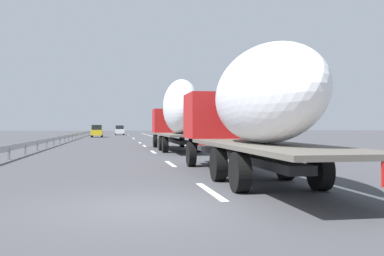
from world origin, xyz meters
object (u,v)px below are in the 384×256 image
(car_yellow_coupe, at_px, (97,131))
(truck_trailing, at_px, (250,106))
(car_white_van, at_px, (120,130))
(truck_lead, at_px, (178,112))
(road_sign, at_px, (186,122))

(car_yellow_coupe, bearing_deg, truck_trailing, -172.81)
(truck_trailing, distance_m, car_white_van, 75.38)
(car_yellow_coupe, bearing_deg, car_white_van, -11.32)
(car_yellow_coupe, bearing_deg, truck_lead, -169.88)
(car_yellow_coupe, height_order, road_sign, road_sign)
(truck_lead, xyz_separation_m, truck_trailing, (-16.73, -0.00, -0.33))
(car_white_van, height_order, road_sign, road_sign)
(truck_lead, bearing_deg, car_white_van, 3.47)
(truck_lead, relative_size, road_sign, 4.42)
(car_yellow_coupe, xyz_separation_m, road_sign, (-24.43, -10.30, 1.18))
(road_sign, bearing_deg, car_yellow_coupe, 22.85)
(car_yellow_coupe, relative_size, car_white_van, 0.85)
(truck_trailing, height_order, road_sign, truck_trailing)
(truck_trailing, bearing_deg, truck_lead, 0.00)
(truck_lead, bearing_deg, road_sign, -11.03)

